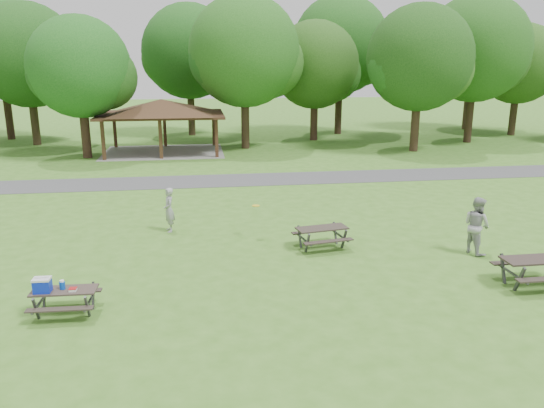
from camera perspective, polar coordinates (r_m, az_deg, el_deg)
The scene contains 20 objects.
ground at distance 15.87m, azimuth -1.54°, elevation -8.43°, with size 160.00×160.00×0.00m, color #3C7020.
asphalt_path at distance 29.20m, azimuth -4.73°, elevation 2.56°, with size 120.00×3.20×0.02m, color #414143.
pavilion at distance 38.67m, azimuth -11.80°, elevation 9.96°, with size 8.60×7.01×3.76m.
tree_row_c at distance 45.18m, azimuth -24.68°, elevation 14.05°, with size 8.19×7.80×10.67m.
tree_row_d at distance 37.70m, azimuth -19.84°, elevation 13.40°, with size 6.93×6.60×9.27m.
tree_row_e at distance 39.66m, azimuth -2.84°, elevation 15.75°, with size 8.40×8.00×11.02m.
tree_row_f at distance 44.07m, azimuth 4.75°, elevation 14.43°, with size 7.35×7.00×9.55m.
tree_row_g at distance 39.73m, azimuth 15.70°, elevation 14.57°, with size 7.77×7.40×10.25m.
tree_row_h at distance 45.52m, azimuth 21.14°, elevation 15.02°, with size 8.61×8.20×11.37m.
tree_row_i at distance 51.57m, azimuth 25.09°, elevation 13.28°, with size 7.14×6.80×9.52m.
tree_deep_a at distance 49.41m, azimuth -27.06°, elevation 14.46°, with size 8.40×8.00×11.38m.
tree_deep_b at distance 47.49m, azimuth -8.79°, elevation 15.62°, with size 8.40×8.00×11.13m.
tree_deep_c at distance 48.21m, azimuth 7.49°, elevation 16.32°, with size 8.82×8.40×11.90m.
tree_deep_d at distance 54.46m, azimuth 20.79°, elevation 14.91°, with size 8.40×8.00×11.27m.
picnic_table_near at distance 14.77m, azimuth -22.08°, elevation -8.73°, with size 1.67×1.36×1.13m.
picnic_table_middle at distance 18.57m, azimuth 5.38°, elevation -3.05°, with size 1.99×1.70×0.77m.
picnic_table_far at distance 17.22m, azimuth 26.57°, elevation -5.89°, with size 1.99×1.62×0.86m.
frisbee_in_flight at distance 19.40m, azimuth -1.74°, elevation -0.18°, with size 0.31×0.31×0.02m.
frisbee_thrower at distance 20.57m, azimuth -11.02°, elevation -0.63°, with size 0.62×0.41×1.70m, color #939396.
frisbee_catcher at distance 19.17m, azimuth 21.15°, elevation -2.15°, with size 0.96×0.75×1.97m, color #A2A2A4.
Camera 1 is at (-1.64, -14.46, 6.34)m, focal length 35.00 mm.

